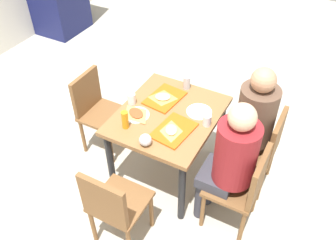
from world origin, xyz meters
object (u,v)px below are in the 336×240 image
Objects in this scene: tray_red_near at (174,130)px; condiment_bottle at (125,120)px; person_in_red at (230,158)px; plastic_cup_a at (132,99)px; chair_left_end at (113,205)px; tray_red_far at (165,98)px; paper_plate_near_edge at (199,112)px; paper_plate_center at (137,115)px; soda_can at (187,82)px; chair_far_side at (96,107)px; pizza_slice_a at (171,130)px; pizza_slice_b at (163,97)px; main_table at (168,123)px; pizza_slice_c at (136,114)px; person_in_brown_jacket at (251,120)px; foil_bundle at (145,140)px; chair_near_left at (244,185)px; chair_near_right at (262,146)px; plastic_cup_b at (207,120)px.

tray_red_near is 2.25× the size of condiment_bottle.
person_in_red is 12.57× the size of plastic_cup_a.
chair_left_end is 2.35× the size of tray_red_far.
person_in_red reaches higher than paper_plate_near_edge.
person_in_red is 0.89m from paper_plate_center.
chair_far_side is at bearing 117.94° from soda_can.
chair_far_side is at bearing 78.04° from pizza_slice_a.
pizza_slice_b is 0.28m from plastic_cup_a.
chair_left_end is at bearing 167.39° from paper_plate_near_edge.
pizza_slice_c is at bearing 121.82° from main_table.
pizza_slice_b is at bearing 88.64° from paper_plate_near_edge.
person_in_brown_jacket is 0.68m from pizza_slice_a.
chair_left_end is 0.73m from pizza_slice_a.
foil_bundle is at bearing -2.58° from chair_left_end.
tray_red_far is at bearing 156.94° from soda_can.
chair_far_side is at bearing 81.36° from chair_near_left.
chair_far_side reaches higher than plastic_cup_a.
condiment_bottle reaches higher than chair_near_right.
soda_can is 1.22× the size of foil_bundle.
tray_red_near is at bearing -106.36° from plastic_cup_a.
plastic_cup_b is at bearing 59.17° from chair_near_left.
condiment_bottle reaches higher than tray_red_near.
main_table is 0.38m from plastic_cup_a.
person_in_red is at bearing -102.21° from plastic_cup_a.
person_in_red is 5.15× the size of pizza_slice_b.
foil_bundle is at bearing 152.10° from pizza_slice_a.
paper_plate_center is 0.60m from plastic_cup_b.
condiment_bottle is (-0.31, 0.23, 0.19)m from main_table.
chair_left_end is (-1.11, 0.80, 0.00)m from chair_near_right.
person_in_red is (-0.24, -0.66, 0.12)m from main_table.
chair_left_end is 0.79m from paper_plate_center.
person_in_brown_jacket reaches higher than chair_far_side.
tray_red_far is at bearing -35.43° from pizza_slice_b.
tray_red_near is 0.43m from tray_red_far.
plastic_cup_b is at bearing -86.05° from plastic_cup_a.
chair_near_left is 0.48m from chair_near_right.
main_table is at bearing 106.91° from chair_near_right.
chair_far_side is 0.72m from condiment_bottle.
person_in_red is 4.81× the size of pizza_slice_c.
tray_red_far is 1.64× the size of paper_plate_near_edge.
chair_near_left is 3.85× the size of paper_plate_near_edge.
soda_can is at bearing 51.34° from chair_near_left.
soda_can reaches higher than pizza_slice_a.
plastic_cup_a reaches higher than main_table.
chair_near_left is 0.73m from paper_plate_near_edge.
main_table is at bearing -35.77° from condiment_bottle.
main_table is at bearing 0.00° from chair_left_end.
pizza_slice_b is at bearing 63.41° from person_in_red.
pizza_slice_b is at bearing 41.23° from main_table.
person_in_red is at bearing -117.82° from tray_red_far.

